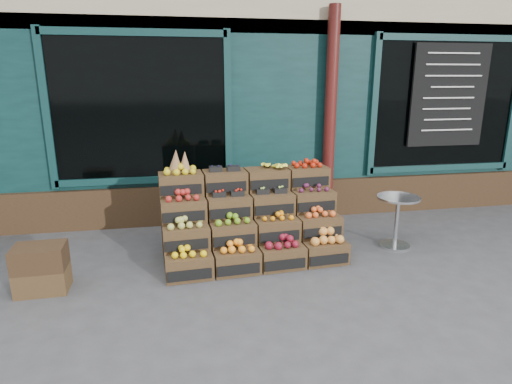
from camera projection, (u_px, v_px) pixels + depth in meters
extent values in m
plane|color=#414143|center=(285.00, 281.00, 4.77)|extent=(60.00, 60.00, 0.00)
cube|color=#0D2D2D|center=(226.00, 66.00, 9.07)|extent=(12.00, 6.00, 4.80)
cube|color=#0D2D2D|center=(250.00, 124.00, 6.51)|extent=(12.00, 0.12, 3.00)
cube|color=#352315|center=(251.00, 201.00, 6.76)|extent=(12.00, 0.18, 0.60)
cube|color=black|center=(141.00, 109.00, 6.09)|extent=(2.40, 0.06, 2.00)
cube|color=black|center=(445.00, 105.00, 6.94)|extent=(2.40, 0.06, 2.00)
cylinder|color=#481310|center=(330.00, 117.00, 6.50)|extent=(0.18, 0.18, 3.20)
cube|color=black|center=(449.00, 96.00, 6.82)|extent=(1.30, 0.04, 1.60)
cube|color=#47311C|center=(189.00, 266.00, 4.84)|extent=(0.55, 0.40, 0.26)
cube|color=black|center=(191.00, 275.00, 4.67)|extent=(0.49, 0.05, 0.12)
cube|color=yellow|center=(188.00, 251.00, 4.79)|extent=(0.44, 0.30, 0.08)
cube|color=#47311C|center=(236.00, 261.00, 4.97)|extent=(0.55, 0.40, 0.26)
cube|color=black|center=(240.00, 270.00, 4.80)|extent=(0.49, 0.05, 0.12)
cube|color=orange|center=(236.00, 246.00, 4.92)|extent=(0.44, 0.30, 0.09)
cube|color=#47311C|center=(281.00, 256.00, 5.10)|extent=(0.55, 0.40, 0.26)
cube|color=black|center=(286.00, 265.00, 4.93)|extent=(0.49, 0.05, 0.12)
cube|color=maroon|center=(282.00, 242.00, 5.05)|extent=(0.44, 0.30, 0.10)
cube|color=#47311C|center=(324.00, 251.00, 5.23)|extent=(0.55, 0.40, 0.26)
cube|color=black|center=(330.00, 260.00, 5.06)|extent=(0.49, 0.05, 0.12)
cube|color=orange|center=(325.00, 237.00, 5.18)|extent=(0.44, 0.30, 0.12)
cube|color=#47311C|center=(186.00, 237.00, 4.98)|extent=(0.55, 0.40, 0.26)
cube|color=black|center=(188.00, 245.00, 4.80)|extent=(0.49, 0.05, 0.12)
cube|color=#A7AA48|center=(185.00, 222.00, 4.93)|extent=(0.44, 0.30, 0.09)
cube|color=#47311C|center=(232.00, 233.00, 5.11)|extent=(0.55, 0.40, 0.26)
cube|color=black|center=(236.00, 241.00, 4.93)|extent=(0.49, 0.05, 0.12)
cube|color=#609018|center=(232.00, 219.00, 5.06)|extent=(0.44, 0.30, 0.09)
cube|color=#47311C|center=(276.00, 229.00, 5.24)|extent=(0.55, 0.40, 0.26)
cube|color=black|center=(281.00, 236.00, 5.07)|extent=(0.49, 0.05, 0.12)
cube|color=orange|center=(276.00, 216.00, 5.20)|extent=(0.44, 0.30, 0.07)
cube|color=#47311C|center=(318.00, 225.00, 5.37)|extent=(0.55, 0.40, 0.26)
cube|color=black|center=(324.00, 232.00, 5.20)|extent=(0.49, 0.05, 0.12)
cube|color=orange|center=(318.00, 212.00, 5.32)|extent=(0.44, 0.30, 0.08)
cube|color=#47311C|center=(183.00, 210.00, 5.12)|extent=(0.55, 0.40, 0.26)
cube|color=black|center=(185.00, 217.00, 4.94)|extent=(0.49, 0.05, 0.12)
cube|color=maroon|center=(183.00, 195.00, 5.07)|extent=(0.44, 0.30, 0.09)
cube|color=#47311C|center=(228.00, 206.00, 5.25)|extent=(0.55, 0.40, 0.26)
cube|color=black|center=(231.00, 213.00, 5.07)|extent=(0.49, 0.05, 0.12)
cube|color=#AD1C0E|center=(228.00, 195.00, 5.21)|extent=(0.44, 0.30, 0.04)
cube|color=#47311C|center=(271.00, 203.00, 5.38)|extent=(0.55, 0.40, 0.26)
cube|color=black|center=(276.00, 210.00, 5.20)|extent=(0.49, 0.05, 0.12)
cube|color=#99BC50|center=(271.00, 192.00, 5.34)|extent=(0.44, 0.30, 0.03)
cube|color=#47311C|center=(312.00, 200.00, 5.51)|extent=(0.55, 0.40, 0.26)
cube|color=black|center=(318.00, 206.00, 5.33)|extent=(0.49, 0.05, 0.12)
cube|color=#4C1634|center=(312.00, 188.00, 5.47)|extent=(0.44, 0.30, 0.07)
cube|color=#47311C|center=(181.00, 184.00, 5.26)|extent=(0.55, 0.40, 0.26)
cube|color=black|center=(182.00, 190.00, 5.08)|extent=(0.49, 0.05, 0.12)
cube|color=gold|center=(180.00, 170.00, 5.21)|extent=(0.44, 0.30, 0.09)
cube|color=#47311C|center=(225.00, 181.00, 5.39)|extent=(0.55, 0.40, 0.26)
cube|color=black|center=(228.00, 187.00, 5.21)|extent=(0.49, 0.05, 0.12)
cube|color=#181539|center=(225.00, 170.00, 5.35)|extent=(0.44, 0.30, 0.03)
cube|color=#47311C|center=(267.00, 179.00, 5.52)|extent=(0.55, 0.40, 0.26)
cube|color=black|center=(271.00, 184.00, 5.34)|extent=(0.49, 0.05, 0.12)
cube|color=#F9F335|center=(267.00, 166.00, 5.47)|extent=(0.44, 0.30, 0.08)
cube|color=#47311C|center=(307.00, 176.00, 5.65)|extent=(0.55, 0.40, 0.26)
cube|color=black|center=(312.00, 182.00, 5.47)|extent=(0.49, 0.05, 0.12)
cube|color=#AB1E0A|center=(307.00, 164.00, 5.60)|extent=(0.44, 0.30, 0.08)
cube|color=#352315|center=(254.00, 251.00, 5.24)|extent=(2.19, 0.50, 0.26)
cube|color=#352315|center=(250.00, 235.00, 5.42)|extent=(2.19, 0.50, 0.53)
cube|color=#352315|center=(246.00, 219.00, 5.59)|extent=(2.19, 0.50, 0.79)
cone|color=olive|center=(176.00, 161.00, 5.18)|extent=(0.18, 0.18, 0.30)
cone|color=olive|center=(185.00, 162.00, 5.24)|extent=(0.16, 0.16, 0.26)
cube|color=#47311C|center=(43.00, 280.00, 4.51)|extent=(0.52, 0.37, 0.26)
cube|color=#352315|center=(40.00, 257.00, 4.44)|extent=(0.52, 0.37, 0.26)
cylinder|color=#B6B9BE|center=(394.00, 245.00, 5.73)|extent=(0.40, 0.40, 0.03)
cylinder|color=#B6B9BE|center=(396.00, 222.00, 5.64)|extent=(0.06, 0.06, 0.66)
cylinder|color=#B6B9BE|center=(399.00, 198.00, 5.55)|extent=(0.55, 0.55, 0.03)
imported|color=#154B1D|center=(142.00, 147.00, 6.83)|extent=(0.91, 0.70, 2.20)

